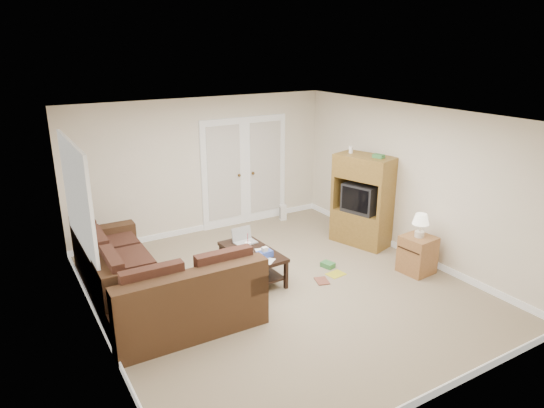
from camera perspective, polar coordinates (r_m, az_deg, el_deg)
floor at (r=7.18m, az=1.07°, el=-9.89°), size 5.50×5.50×0.00m
ceiling at (r=6.39m, az=1.20°, el=10.29°), size 5.00×5.50×0.02m
wall_left at (r=5.84m, az=-20.27°, el=-4.41°), size 0.02×5.50×2.50m
wall_right at (r=8.22m, az=16.13°, el=2.48°), size 0.02×5.50×2.50m
wall_back at (r=9.04m, az=-8.13°, el=4.43°), size 5.00×0.02×2.50m
wall_front at (r=4.76m, az=19.13°, el=-9.57°), size 5.00×0.02×2.50m
baseboards at (r=7.15m, az=1.07°, el=-9.54°), size 5.00×5.50×0.10m
french_doors at (r=9.41m, az=-3.21°, el=3.79°), size 1.80×0.05×2.13m
window_left at (r=6.69m, az=-21.93°, el=0.97°), size 0.05×1.92×1.42m
sectional_sofa at (r=6.75m, az=-14.47°, el=-9.12°), size 1.94×2.91×0.89m
coffee_table at (r=7.36m, az=-2.37°, el=-6.91°), size 0.63×1.17×0.78m
tv_armoire at (r=8.60m, az=10.63°, el=0.49°), size 0.82×1.11×1.71m
side_cabinet at (r=7.84m, az=16.76°, el=-5.36°), size 0.50×0.50×0.96m
space_heater at (r=9.78m, az=1.28°, el=-0.99°), size 0.15×0.13×0.32m
floor_magazine at (r=7.64m, az=7.52°, el=-8.18°), size 0.30×0.24×0.01m
floor_greenbox at (r=7.84m, az=6.58°, el=-7.11°), size 0.20×0.23×0.08m
floor_book at (r=7.37m, az=5.22°, el=-9.08°), size 0.25×0.29×0.02m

